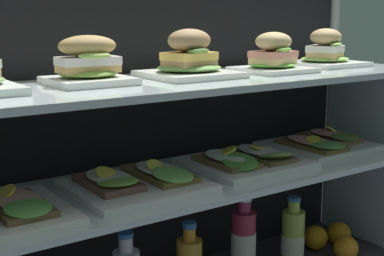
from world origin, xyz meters
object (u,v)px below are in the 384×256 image
(juice_bottle_back_left, at_px, (243,243))
(plated_roll_sandwich_far_left, at_px, (325,52))
(open_sandwich_tray_mid_left, at_px, (247,160))
(open_sandwich_tray_near_right_corner, at_px, (322,142))
(open_sandwich_tray_near_left_corner, at_px, (136,181))
(plated_roll_sandwich_right_of_center, at_px, (273,56))
(orange_fruit_rolled_forward, at_px, (346,248))
(plated_roll_sandwich_near_left_corner, at_px, (88,65))
(juice_bottle_near_post, at_px, (293,238))
(orange_fruit_beside_bottles, at_px, (316,238))
(orange_fruit_near_left_post, at_px, (339,234))
(plated_roll_sandwich_near_right_corner, at_px, (189,60))

(juice_bottle_back_left, bearing_deg, plated_roll_sandwich_far_left, 4.45)
(open_sandwich_tray_mid_left, xyz_separation_m, open_sandwich_tray_near_right_corner, (0.32, 0.03, -0.00))
(open_sandwich_tray_near_left_corner, bearing_deg, plated_roll_sandwich_right_of_center, 1.79)
(open_sandwich_tray_near_right_corner, xyz_separation_m, orange_fruit_rolled_forward, (0.04, -0.08, -0.32))
(plated_roll_sandwich_near_left_corner, xyz_separation_m, juice_bottle_near_post, (0.62, -0.03, -0.54))
(plated_roll_sandwich_right_of_center, relative_size, orange_fruit_beside_bottles, 2.34)
(open_sandwich_tray_mid_left, xyz_separation_m, orange_fruit_near_left_post, (0.43, 0.04, -0.32))
(plated_roll_sandwich_near_right_corner, xyz_separation_m, juice_bottle_back_left, (0.18, -0.00, -0.52))
(plated_roll_sandwich_right_of_center, relative_size, orange_fruit_near_left_post, 2.35)
(open_sandwich_tray_near_left_corner, bearing_deg, plated_roll_sandwich_near_left_corner, 153.55)
(open_sandwich_tray_near_right_corner, relative_size, juice_bottle_near_post, 1.39)
(plated_roll_sandwich_near_left_corner, height_order, open_sandwich_tray_near_left_corner, plated_roll_sandwich_near_left_corner)
(plated_roll_sandwich_right_of_center, bearing_deg, orange_fruit_rolled_forward, -12.81)
(juice_bottle_near_post, distance_m, orange_fruit_rolled_forward, 0.18)
(plated_roll_sandwich_near_left_corner, bearing_deg, open_sandwich_tray_near_left_corner, -26.45)
(open_sandwich_tray_near_right_corner, xyz_separation_m, juice_bottle_near_post, (-0.12, -0.02, -0.27))
(plated_roll_sandwich_near_right_corner, xyz_separation_m, juice_bottle_near_post, (0.36, -0.02, -0.54))
(open_sandwich_tray_near_left_corner, relative_size, juice_bottle_near_post, 1.39)
(open_sandwich_tray_near_right_corner, relative_size, orange_fruit_rolled_forward, 3.94)
(juice_bottle_near_post, bearing_deg, orange_fruit_beside_bottles, 16.12)
(open_sandwich_tray_near_right_corner, height_order, juice_bottle_near_post, open_sandwich_tray_near_right_corner)
(plated_roll_sandwich_near_right_corner, bearing_deg, orange_fruit_rolled_forward, -8.88)
(plated_roll_sandwich_right_of_center, height_order, open_sandwich_tray_near_right_corner, plated_roll_sandwich_right_of_center)
(open_sandwich_tray_mid_left, distance_m, open_sandwich_tray_near_right_corner, 0.32)
(plated_roll_sandwich_near_left_corner, bearing_deg, plated_roll_sandwich_near_right_corner, -2.17)
(open_sandwich_tray_near_left_corner, bearing_deg, plated_roll_sandwich_near_right_corner, 11.25)
(open_sandwich_tray_mid_left, distance_m, orange_fruit_rolled_forward, 0.48)
(plated_roll_sandwich_far_left, bearing_deg, plated_roll_sandwich_near_right_corner, -177.34)
(open_sandwich_tray_mid_left, xyz_separation_m, orange_fruit_rolled_forward, (0.36, -0.05, -0.32))
(juice_bottle_near_post, xyz_separation_m, orange_fruit_rolled_forward, (0.16, -0.07, -0.05))
(plated_roll_sandwich_right_of_center, height_order, open_sandwich_tray_near_left_corner, plated_roll_sandwich_right_of_center)
(plated_roll_sandwich_near_right_corner, relative_size, plated_roll_sandwich_far_left, 1.05)
(juice_bottle_near_post, distance_m, orange_fruit_beside_bottles, 0.16)
(open_sandwich_tray_near_left_corner, height_order, orange_fruit_near_left_post, open_sandwich_tray_near_left_corner)
(open_sandwich_tray_near_left_corner, bearing_deg, plated_roll_sandwich_far_left, 4.87)
(juice_bottle_near_post, bearing_deg, open_sandwich_tray_near_left_corner, -177.97)
(plated_roll_sandwich_far_left, xyz_separation_m, juice_bottle_near_post, (-0.15, -0.04, -0.54))
(plated_roll_sandwich_near_right_corner, relative_size, open_sandwich_tray_near_right_corner, 0.70)
(open_sandwich_tray_mid_left, bearing_deg, plated_roll_sandwich_right_of_center, 5.78)
(plated_roll_sandwich_near_left_corner, bearing_deg, open_sandwich_tray_near_right_corner, -0.78)
(open_sandwich_tray_near_right_corner, bearing_deg, juice_bottle_near_post, -173.02)
(plated_roll_sandwich_far_left, bearing_deg, juice_bottle_back_left, -175.55)
(plated_roll_sandwich_right_of_center, xyz_separation_m, juice_bottle_back_left, (-0.07, 0.02, -0.52))
(plated_roll_sandwich_near_right_corner, relative_size, orange_fruit_beside_bottles, 2.73)
(open_sandwich_tray_near_left_corner, xyz_separation_m, orange_fruit_beside_bottles, (0.68, 0.06, -0.32))
(open_sandwich_tray_near_left_corner, distance_m, juice_bottle_back_left, 0.44)
(open_sandwich_tray_near_left_corner, bearing_deg, orange_fruit_rolled_forward, -3.89)
(plated_roll_sandwich_near_left_corner, distance_m, plated_roll_sandwich_right_of_center, 0.52)
(open_sandwich_tray_near_left_corner, height_order, orange_fruit_rolled_forward, open_sandwich_tray_near_left_corner)
(plated_roll_sandwich_near_left_corner, relative_size, plated_roll_sandwich_near_right_corner, 0.82)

